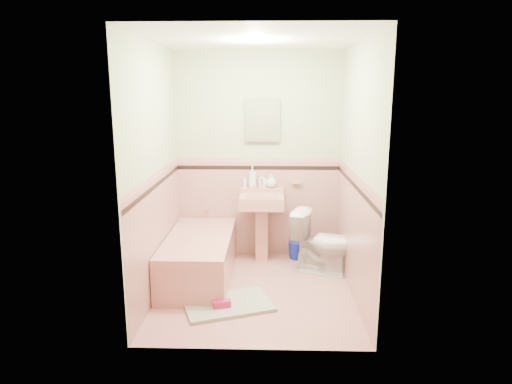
{
  "coord_description": "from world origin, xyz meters",
  "views": [
    {
      "loc": [
        0.14,
        -4.37,
        2.02
      ],
      "look_at": [
        0.0,
        0.25,
        1.0
      ],
      "focal_mm": 31.72,
      "sensor_mm": 36.0,
      "label": 1
    }
  ],
  "objects_px": {
    "soap_bottle_right": "(271,181)",
    "shoe": "(222,304)",
    "bathtub": "(199,258)",
    "soap_bottle_mid": "(262,180)",
    "soap_bottle_left": "(252,177)",
    "sink": "(262,228)",
    "medicine_cabinet": "(262,120)",
    "bucket": "(297,250)",
    "toilet": "(324,242)"
  },
  "relations": [
    {
      "from": "bathtub",
      "to": "medicine_cabinet",
      "type": "height_order",
      "value": "medicine_cabinet"
    },
    {
      "from": "soap_bottle_left",
      "to": "soap_bottle_mid",
      "type": "bearing_deg",
      "value": 0.0
    },
    {
      "from": "bathtub",
      "to": "soap_bottle_mid",
      "type": "bearing_deg",
      "value": 46.17
    },
    {
      "from": "medicine_cabinet",
      "to": "shoe",
      "type": "bearing_deg",
      "value": -103.17
    },
    {
      "from": "soap_bottle_left",
      "to": "shoe",
      "type": "xyz_separation_m",
      "value": [
        -0.24,
        -1.48,
        -0.95
      ]
    },
    {
      "from": "bathtub",
      "to": "toilet",
      "type": "bearing_deg",
      "value": 8.28
    },
    {
      "from": "soap_bottle_mid",
      "to": "toilet",
      "type": "distance_m",
      "value": 1.07
    },
    {
      "from": "soap_bottle_mid",
      "to": "soap_bottle_left",
      "type": "bearing_deg",
      "value": 180.0
    },
    {
      "from": "soap_bottle_left",
      "to": "shoe",
      "type": "relative_size",
      "value": 1.6
    },
    {
      "from": "toilet",
      "to": "shoe",
      "type": "xyz_separation_m",
      "value": [
        -1.07,
        -0.97,
        -0.29
      ]
    },
    {
      "from": "soap_bottle_left",
      "to": "bucket",
      "type": "bearing_deg",
      "value": -7.78
    },
    {
      "from": "sink",
      "to": "soap_bottle_mid",
      "type": "relative_size",
      "value": 4.78
    },
    {
      "from": "bucket",
      "to": "soap_bottle_right",
      "type": "bearing_deg",
      "value": 166.74
    },
    {
      "from": "soap_bottle_mid",
      "to": "shoe",
      "type": "height_order",
      "value": "soap_bottle_mid"
    },
    {
      "from": "soap_bottle_right",
      "to": "shoe",
      "type": "distance_m",
      "value": 1.79
    },
    {
      "from": "soap_bottle_right",
      "to": "shoe",
      "type": "height_order",
      "value": "soap_bottle_right"
    },
    {
      "from": "bathtub",
      "to": "soap_bottle_mid",
      "type": "relative_size",
      "value": 8.67
    },
    {
      "from": "soap_bottle_left",
      "to": "bucket",
      "type": "distance_m",
      "value": 1.07
    },
    {
      "from": "shoe",
      "to": "toilet",
      "type": "bearing_deg",
      "value": 25.89
    },
    {
      "from": "bathtub",
      "to": "soap_bottle_left",
      "type": "bearing_deg",
      "value": 51.61
    },
    {
      "from": "bathtub",
      "to": "sink",
      "type": "height_order",
      "value": "sink"
    },
    {
      "from": "sink",
      "to": "bathtub",
      "type": "bearing_deg",
      "value": -142.07
    },
    {
      "from": "bathtub",
      "to": "shoe",
      "type": "bearing_deg",
      "value": -66.95
    },
    {
      "from": "soap_bottle_left",
      "to": "soap_bottle_mid",
      "type": "distance_m",
      "value": 0.13
    },
    {
      "from": "soap_bottle_left",
      "to": "soap_bottle_right",
      "type": "height_order",
      "value": "soap_bottle_left"
    },
    {
      "from": "medicine_cabinet",
      "to": "soap_bottle_mid",
      "type": "bearing_deg",
      "value": -86.99
    },
    {
      "from": "medicine_cabinet",
      "to": "soap_bottle_right",
      "type": "height_order",
      "value": "medicine_cabinet"
    },
    {
      "from": "sink",
      "to": "medicine_cabinet",
      "type": "distance_m",
      "value": 1.3
    },
    {
      "from": "medicine_cabinet",
      "to": "soap_bottle_left",
      "type": "bearing_deg",
      "value": -165.67
    },
    {
      "from": "soap_bottle_mid",
      "to": "bucket",
      "type": "height_order",
      "value": "soap_bottle_mid"
    },
    {
      "from": "soap_bottle_mid",
      "to": "soap_bottle_right",
      "type": "distance_m",
      "value": 0.11
    },
    {
      "from": "sink",
      "to": "toilet",
      "type": "bearing_deg",
      "value": -24.69
    },
    {
      "from": "toilet",
      "to": "shoe",
      "type": "distance_m",
      "value": 1.47
    },
    {
      "from": "bathtub",
      "to": "sink",
      "type": "distance_m",
      "value": 0.88
    },
    {
      "from": "soap_bottle_left",
      "to": "soap_bottle_mid",
      "type": "relative_size",
      "value": 1.51
    },
    {
      "from": "bathtub",
      "to": "bucket",
      "type": "relative_size",
      "value": 7.02
    },
    {
      "from": "toilet",
      "to": "medicine_cabinet",
      "type": "bearing_deg",
      "value": 73.07
    },
    {
      "from": "bucket",
      "to": "soap_bottle_mid",
      "type": "bearing_deg",
      "value": 170.13
    },
    {
      "from": "medicine_cabinet",
      "to": "soap_bottle_left",
      "type": "height_order",
      "value": "medicine_cabinet"
    },
    {
      "from": "soap_bottle_mid",
      "to": "soap_bottle_right",
      "type": "bearing_deg",
      "value": 0.0
    },
    {
      "from": "sink",
      "to": "toilet",
      "type": "xyz_separation_m",
      "value": [
        0.71,
        -0.33,
        -0.06
      ]
    },
    {
      "from": "bathtub",
      "to": "soap_bottle_left",
      "type": "xyz_separation_m",
      "value": [
        0.56,
        0.71,
        0.79
      ]
    },
    {
      "from": "bucket",
      "to": "shoe",
      "type": "xyz_separation_m",
      "value": [
        -0.79,
        -1.4,
        -0.04
      ]
    },
    {
      "from": "bucket",
      "to": "shoe",
      "type": "bearing_deg",
      "value": -119.35
    },
    {
      "from": "soap_bottle_left",
      "to": "soap_bottle_mid",
      "type": "height_order",
      "value": "soap_bottle_left"
    },
    {
      "from": "soap_bottle_mid",
      "to": "toilet",
      "type": "bearing_deg",
      "value": -35.53
    },
    {
      "from": "shoe",
      "to": "soap_bottle_mid",
      "type": "bearing_deg",
      "value": 60.05
    },
    {
      "from": "sink",
      "to": "soap_bottle_mid",
      "type": "bearing_deg",
      "value": 89.5
    },
    {
      "from": "soap_bottle_right",
      "to": "bucket",
      "type": "height_order",
      "value": "soap_bottle_right"
    },
    {
      "from": "bathtub",
      "to": "sink",
      "type": "xyz_separation_m",
      "value": [
        0.68,
        0.53,
        0.19
      ]
    }
  ]
}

